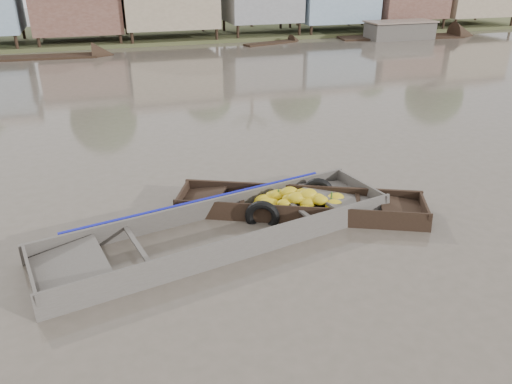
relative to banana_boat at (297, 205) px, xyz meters
name	(u,v)px	position (x,y,z in m)	size (l,w,h in m)	color
ground	(264,243)	(-1.21, -1.17, -0.18)	(120.00, 120.00, 0.00)	#534C40
banana_boat	(297,205)	(0.00, 0.00, 0.00)	(6.02, 3.76, 0.85)	black
viewer_boat	(222,234)	(-2.02, -0.65, -0.11)	(8.24, 3.68, 0.64)	#46403B
distant_boats	(313,40)	(10.81, 23.95, 0.05)	(45.29, 3.47, 1.38)	black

